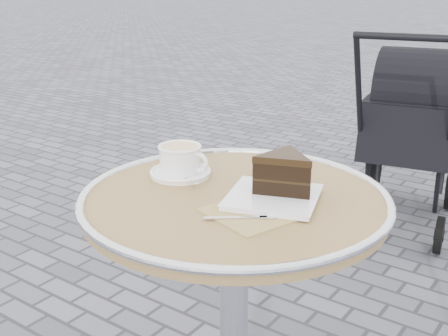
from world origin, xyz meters
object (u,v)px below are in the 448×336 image
Objects in this scene: cafe_table at (234,259)px; cake_plate_set at (281,179)px; baby_stroller at (412,135)px; cappuccino_set at (181,162)px.

cafe_table is 2.34× the size of cake_plate_set.
baby_stroller reaches higher than cake_plate_set.
cappuccino_set is at bearing -102.17° from baby_stroller.
baby_stroller is at bearing 94.31° from cafe_table.
baby_stroller reaches higher than cafe_table.
cake_plate_set is (0.10, 0.04, 0.21)m from cafe_table.
cake_plate_set is at bearing -92.85° from baby_stroller.
cappuccino_set is 0.53× the size of cake_plate_set.
cappuccino_set is (-0.19, 0.03, 0.20)m from cafe_table.
cake_plate_set reaches higher than cafe_table.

